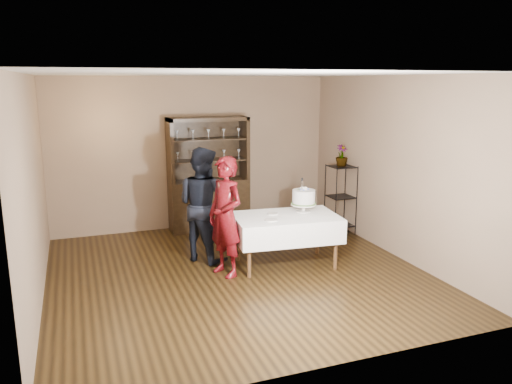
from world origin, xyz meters
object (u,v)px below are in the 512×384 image
at_px(china_hutch, 209,192).
at_px(plant_etagere, 341,197).
at_px(woman, 226,217).
at_px(man, 203,204).
at_px(cake, 304,198).
at_px(cake_table, 286,227).
at_px(potted_plant, 342,156).

xyz_separation_m(china_hutch, plant_etagere, (2.08, -1.05, -0.01)).
height_order(plant_etagere, woman, woman).
bearing_deg(man, cake, -146.08).
height_order(man, cake, man).
height_order(china_hutch, plant_etagere, china_hutch).
distance_m(china_hutch, man, 1.61).
distance_m(woman, man, 0.71).
bearing_deg(plant_etagere, man, -169.58).
bearing_deg(cake_table, potted_plant, 36.54).
distance_m(plant_etagere, cake_table, 1.89).
distance_m(cake_table, cake, 0.52).
distance_m(cake_table, woman, 0.95).
height_order(china_hutch, man, china_hutch).
bearing_deg(woman, cake, 75.07).
distance_m(woman, cake, 1.26).
bearing_deg(plant_etagere, cake_table, -143.72).
relative_size(plant_etagere, cake_table, 0.77).
relative_size(plant_etagere, cake, 2.34).
distance_m(plant_etagere, woman, 2.71).
relative_size(plant_etagere, potted_plant, 3.29).
distance_m(china_hutch, cake_table, 2.24).
bearing_deg(cake, cake_table, -160.36).
distance_m(plant_etagere, man, 2.62).
relative_size(china_hutch, potted_plant, 5.48).
bearing_deg(cake_table, plant_etagere, 36.28).
height_order(china_hutch, cake, china_hutch).
distance_m(plant_etagere, potted_plant, 0.72).
height_order(plant_etagere, cake, cake).
xyz_separation_m(cake, potted_plant, (1.19, 1.01, 0.43)).
bearing_deg(potted_plant, woman, -154.15).
relative_size(china_hutch, plant_etagere, 1.67).
height_order(cake_table, man, man).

